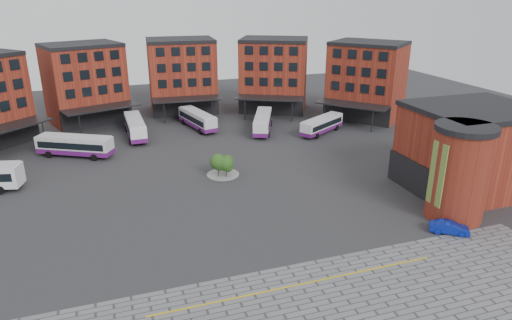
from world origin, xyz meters
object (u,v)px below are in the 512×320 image
object	(u,v)px
bus_b	(75,145)
bus_d	(197,119)
tree_island	(223,164)
bus_e	(263,122)
bus_f	(322,125)
blue_car	(450,228)
bus_c	(135,127)

from	to	relation	value
bus_b	bus_d	world-z (taller)	bus_b
tree_island	bus_e	world-z (taller)	tree_island
bus_e	bus_b	bearing A→B (deg)	-150.59
tree_island	bus_b	size ratio (longest dim) A/B	0.39
bus_f	blue_car	distance (m)	36.08
bus_b	bus_f	world-z (taller)	bus_b
bus_c	bus_e	distance (m)	22.02
bus_d	blue_car	world-z (taller)	bus_d
bus_e	blue_car	bearing A→B (deg)	-57.88
bus_b	bus_c	bearing A→B (deg)	-23.92
bus_c	bus_d	bearing A→B (deg)	7.45
tree_island	bus_b	bearing A→B (deg)	142.59
bus_b	bus_f	distance (m)	40.53
blue_car	bus_b	bearing A→B (deg)	79.16
bus_c	tree_island	bearing A→B (deg)	-67.32
bus_d	blue_car	distance (m)	48.91
bus_b	bus_e	size ratio (longest dim) A/B	1.00
bus_e	blue_car	distance (m)	40.86
tree_island	bus_d	bearing A→B (deg)	86.69
bus_b	bus_c	xyz separation A→B (m)	(9.43, 7.15, 0.01)
bus_d	bus_f	distance (m)	22.35
bus_b	blue_car	world-z (taller)	bus_b
tree_island	bus_b	xyz separation A→B (m)	(-19.16, 14.65, -0.02)
tree_island	blue_car	distance (m)	28.88
bus_c	bus_f	xyz separation A→B (m)	(31.09, -8.25, -0.20)
bus_c	bus_f	distance (m)	32.16
bus_b	bus_d	bearing A→B (deg)	-37.71
tree_island	bus_f	size ratio (longest dim) A/B	0.44
bus_f	bus_c	bearing A→B (deg)	-136.17
tree_island	blue_car	size ratio (longest dim) A/B	1.12
bus_d	bus_c	bearing A→B (deg)	175.02
bus_d	bus_e	xyz separation A→B (m)	(10.59, -5.54, 0.04)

